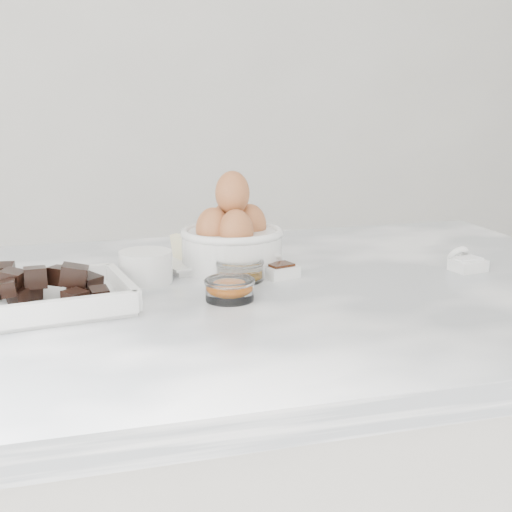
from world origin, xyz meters
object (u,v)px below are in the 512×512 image
at_px(zest_bowl, 230,288).
at_px(butter_plate, 195,256).
at_px(sugar_ramekin, 146,265).
at_px(egg_bowl, 232,238).
at_px(chocolate_dish, 43,292).
at_px(vanilla_spoon, 278,268).
at_px(honey_bowl, 240,270).
at_px(salt_spoon, 466,262).

bearing_deg(zest_bowl, butter_plate, 91.90).
bearing_deg(zest_bowl, sugar_ramekin, 127.70).
bearing_deg(egg_bowl, sugar_ramekin, -164.14).
distance_m(chocolate_dish, vanilla_spoon, 0.36).
xyz_separation_m(sugar_ramekin, honey_bowl, (0.14, -0.03, -0.01)).
bearing_deg(vanilla_spoon, sugar_ramekin, 173.10).
distance_m(sugar_ramekin, egg_bowl, 0.15).
bearing_deg(vanilla_spoon, butter_plate, 137.46).
bearing_deg(butter_plate, egg_bowl, -33.96).
bearing_deg(sugar_ramekin, chocolate_dish, -145.84).
height_order(butter_plate, zest_bowl, butter_plate).
height_order(butter_plate, vanilla_spoon, butter_plate).
relative_size(sugar_ramekin, egg_bowl, 0.48).
distance_m(chocolate_dish, zest_bowl, 0.25).
xyz_separation_m(chocolate_dish, sugar_ramekin, (0.15, 0.10, 0.00)).
height_order(chocolate_dish, salt_spoon, chocolate_dish).
distance_m(sugar_ramekin, salt_spoon, 0.51).
height_order(sugar_ramekin, zest_bowl, sugar_ramekin).
bearing_deg(sugar_ramekin, honey_bowl, -12.27).
distance_m(butter_plate, sugar_ramekin, 0.12).
bearing_deg(honey_bowl, egg_bowl, 85.32).
bearing_deg(chocolate_dish, egg_bowl, 25.83).
distance_m(honey_bowl, salt_spoon, 0.37).
xyz_separation_m(sugar_ramekin, zest_bowl, (0.10, -0.13, -0.01)).
height_order(chocolate_dish, honey_bowl, chocolate_dish).
bearing_deg(honey_bowl, chocolate_dish, -166.19).
bearing_deg(zest_bowl, honey_bowl, 67.37).
xyz_separation_m(egg_bowl, vanilla_spoon, (0.06, -0.07, -0.04)).
height_order(butter_plate, salt_spoon, butter_plate).
bearing_deg(honey_bowl, butter_plate, 113.82).
height_order(butter_plate, sugar_ramekin, butter_plate).
distance_m(butter_plate, zest_bowl, 0.20).
bearing_deg(zest_bowl, egg_bowl, 74.62).
height_order(zest_bowl, salt_spoon, salt_spoon).
xyz_separation_m(butter_plate, sugar_ramekin, (-0.09, -0.08, 0.01)).
xyz_separation_m(chocolate_dish, honey_bowl, (0.29, 0.07, -0.01)).
height_order(butter_plate, egg_bowl, egg_bowl).
relative_size(sugar_ramekin, zest_bowl, 1.12).
bearing_deg(honey_bowl, salt_spoon, -6.19).
bearing_deg(egg_bowl, salt_spoon, -17.11).
height_order(honey_bowl, vanilla_spoon, vanilla_spoon).
relative_size(butter_plate, sugar_ramekin, 1.89).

